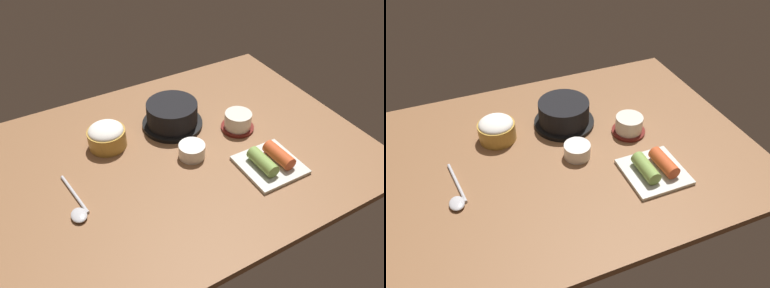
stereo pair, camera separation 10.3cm
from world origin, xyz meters
TOP-DOWN VIEW (x-y plane):
  - dining_table at (0.00, 0.00)cm, footprint 100.00×76.00cm
  - stone_pot at (3.11, 11.66)cm, footprint 17.79×17.79cm
  - rice_bowl at (-16.76, 12.12)cm, footprint 10.45×10.45cm
  - tea_cup_with_saucer at (18.88, 0.80)cm, footprint 9.67×9.67cm
  - banchan_cup_center at (1.25, -3.27)cm, footprint 7.13×7.13cm
  - kimchi_plate at (16.88, -16.82)cm, footprint 15.00×15.00cm
  - spoon at (-31.05, -6.62)cm, footprint 4.24×16.95cm

SIDE VIEW (x-z plane):
  - dining_table at x=0.00cm, z-range 0.00..2.00cm
  - spoon at x=-31.05cm, z-range 1.95..3.30cm
  - kimchi_plate at x=16.88cm, z-range 1.37..5.96cm
  - banchan_cup_center at x=1.25cm, z-range 2.13..5.98cm
  - tea_cup_with_saucer at x=18.88cm, z-range 1.95..7.29cm
  - rice_bowl at x=-16.76cm, z-range 2.05..9.02cm
  - stone_pot at x=3.11cm, z-range 2.00..9.57cm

